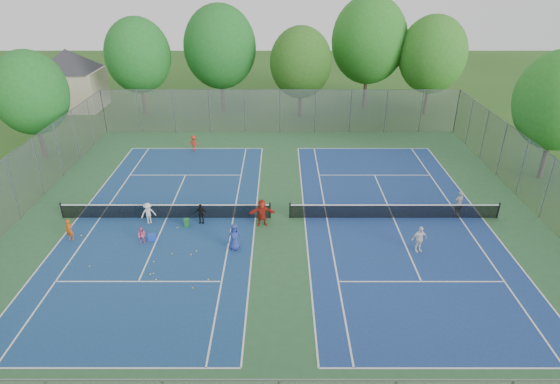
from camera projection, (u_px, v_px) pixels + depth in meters
The scene contains 40 objects.
ground at pixel (280, 218), 28.84m from camera, with size 120.00×120.00×0.00m, color #275019.
court_pad at pixel (280, 218), 28.84m from camera, with size 32.00×32.00×0.01m, color #2A5931.
court_left at pixel (167, 218), 28.84m from camera, with size 10.97×23.77×0.01m, color navy.
court_right at pixel (393, 218), 28.83m from camera, with size 10.97×23.77×0.01m, color navy.
net_left at pixel (166, 212), 28.65m from camera, with size 12.87×0.10×0.91m, color black.
net_right at pixel (394, 212), 28.64m from camera, with size 12.87×0.10×0.91m, color black.
fence_north at pixel (280, 112), 42.29m from camera, with size 32.00×0.10×4.00m, color gray.
fence_west at pixel (13, 189), 27.96m from camera, with size 32.00×0.10×4.00m, color gray.
fence_east at pixel (547, 189), 27.95m from camera, with size 32.00×0.10×4.00m, color gray.
house at pixel (68, 69), 48.49m from camera, with size 11.03×11.03×7.30m.
tree_nw at pixel (138, 55), 45.95m from camera, with size 6.40×6.40×9.58m.
tree_nl at pixel (220, 47), 46.55m from camera, with size 7.20×7.20×10.69m.
tree_nc at pixel (301, 63), 45.26m from camera, with size 6.00×6.00×8.85m.
tree_nr at pixel (369, 40), 47.22m from camera, with size 7.60×7.60×11.42m.
tree_ne at pixel (433, 55), 45.90m from camera, with size 6.60×6.60×9.77m.
tree_side_w at pixel (30, 93), 35.48m from camera, with size 5.60×5.60×8.47m.
tree_side_e at pixel (560, 101), 31.66m from camera, with size 6.00×6.00×9.20m.
ball_crate at pixel (152, 237), 26.53m from camera, with size 0.40×0.40×0.34m, color blue.
ball_hopper at pixel (187, 223), 27.80m from camera, with size 0.27×0.27×0.53m, color #24842F.
student_a at pixel (69, 230), 26.32m from camera, with size 0.47×0.31×1.29m, color #C14E12.
student_b at pixel (142, 236), 26.05m from camera, with size 0.49×0.38×1.00m, color #F25E90.
student_c at pixel (148, 213), 28.01m from camera, with size 0.87×0.50×1.35m, color silver.
student_d at pixel (201, 214), 28.02m from camera, with size 0.75×0.31×1.28m, color black.
student_e at pixel (234, 237), 25.39m from camera, with size 0.77×0.50×1.57m, color navy.
student_f at pixel (262, 213), 27.72m from camera, with size 1.57×0.50×1.69m, color #A82518.
child_far_baseline at pixel (194, 143), 38.76m from camera, with size 0.86×0.50×1.33m, color #B42919.
instructor at pixel (459, 203), 28.92m from camera, with size 0.58×0.38×1.60m, color gray.
teen_court_b at pixel (419, 239), 25.22m from camera, with size 0.90×0.37×1.54m, color white.
tennis_ball_0 at pixel (153, 274), 23.64m from camera, with size 0.07×0.07×0.07m, color #D3DE33.
tennis_ball_1 at pixel (156, 280), 23.20m from camera, with size 0.07×0.07×0.07m, color yellow.
tennis_ball_2 at pixel (90, 267), 24.21m from camera, with size 0.07×0.07×0.07m, color #AFCB2F.
tennis_ball_3 at pixel (191, 255), 25.17m from camera, with size 0.07×0.07×0.07m, color #DCEE37.
tennis_ball_4 at pixel (150, 275), 23.59m from camera, with size 0.07×0.07×0.07m, color #D7E836.
tennis_ball_5 at pixel (154, 262), 24.58m from camera, with size 0.07×0.07×0.07m, color #C0D832.
tennis_ball_6 at pixel (193, 288), 22.62m from camera, with size 0.07×0.07×0.07m, color gold.
tennis_ball_7 at pixel (208, 280), 23.20m from camera, with size 0.07×0.07×0.07m, color yellow.
tennis_ball_8 at pixel (172, 254), 25.25m from camera, with size 0.07×0.07×0.07m, color #C3CF30.
tennis_ball_9 at pixel (81, 236), 26.93m from camera, with size 0.07×0.07×0.07m, color #EFF438.
tennis_ball_10 at pixel (177, 228), 27.70m from camera, with size 0.07×0.07×0.07m, color #BBE334.
tennis_ball_11 at pixel (196, 251), 25.49m from camera, with size 0.07×0.07×0.07m, color #BFE334.
Camera 1 is at (0.01, -25.13, 14.25)m, focal length 30.00 mm.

